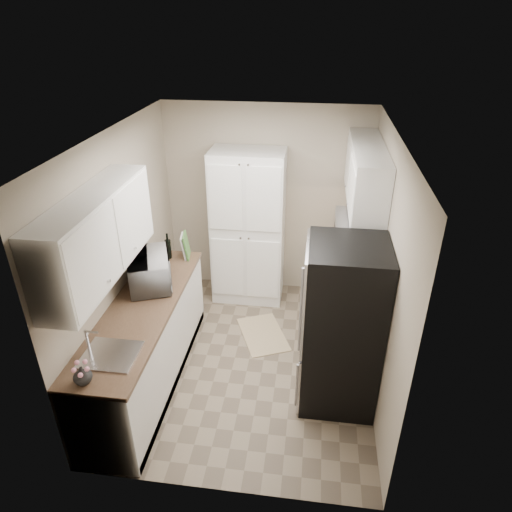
{
  "coord_description": "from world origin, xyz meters",
  "views": [
    {
      "loc": [
        0.6,
        -3.9,
        3.45
      ],
      "look_at": [
        0.06,
        0.15,
        1.24
      ],
      "focal_mm": 32.0,
      "sensor_mm": 36.0,
      "label": 1
    }
  ],
  "objects_px": {
    "electric_range": "(340,311)",
    "wine_bottle": "(168,247)",
    "pantry_cabinet": "(248,228)",
    "microwave": "(150,270)",
    "refrigerator": "(342,327)",
    "toaster_oven": "(349,231)"
  },
  "relations": [
    {
      "from": "electric_range",
      "to": "wine_bottle",
      "type": "relative_size",
      "value": 4.04
    },
    {
      "from": "pantry_cabinet",
      "to": "wine_bottle",
      "type": "bearing_deg",
      "value": -137.14
    },
    {
      "from": "pantry_cabinet",
      "to": "microwave",
      "type": "bearing_deg",
      "value": -121.36
    },
    {
      "from": "electric_range",
      "to": "refrigerator",
      "type": "distance_m",
      "value": 0.88
    },
    {
      "from": "refrigerator",
      "to": "microwave",
      "type": "bearing_deg",
      "value": 169.04
    },
    {
      "from": "electric_range",
      "to": "refrigerator",
      "type": "relative_size",
      "value": 0.66
    },
    {
      "from": "electric_range",
      "to": "wine_bottle",
      "type": "distance_m",
      "value": 2.08
    },
    {
      "from": "electric_range",
      "to": "toaster_oven",
      "type": "xyz_separation_m",
      "value": [
        0.09,
        0.95,
        0.54
      ]
    },
    {
      "from": "pantry_cabinet",
      "to": "wine_bottle",
      "type": "xyz_separation_m",
      "value": [
        -0.81,
        -0.76,
        0.06
      ]
    },
    {
      "from": "pantry_cabinet",
      "to": "electric_range",
      "type": "xyz_separation_m",
      "value": [
        1.17,
        -0.93,
        -0.52
      ]
    },
    {
      "from": "pantry_cabinet",
      "to": "refrigerator",
      "type": "xyz_separation_m",
      "value": [
        1.14,
        -1.73,
        -0.15
      ]
    },
    {
      "from": "electric_range",
      "to": "microwave",
      "type": "distance_m",
      "value": 2.13
    },
    {
      "from": "toaster_oven",
      "to": "microwave",
      "type": "bearing_deg",
      "value": -160.26
    },
    {
      "from": "pantry_cabinet",
      "to": "toaster_oven",
      "type": "relative_size",
      "value": 5.64
    },
    {
      "from": "electric_range",
      "to": "refrigerator",
      "type": "height_order",
      "value": "refrigerator"
    },
    {
      "from": "wine_bottle",
      "to": "microwave",
      "type": "bearing_deg",
      "value": -90.49
    },
    {
      "from": "electric_range",
      "to": "wine_bottle",
      "type": "bearing_deg",
      "value": 175.15
    },
    {
      "from": "pantry_cabinet",
      "to": "toaster_oven",
      "type": "bearing_deg",
      "value": 1.13
    },
    {
      "from": "refrigerator",
      "to": "wine_bottle",
      "type": "distance_m",
      "value": 2.19
    },
    {
      "from": "refrigerator",
      "to": "wine_bottle",
      "type": "height_order",
      "value": "refrigerator"
    },
    {
      "from": "refrigerator",
      "to": "wine_bottle",
      "type": "bearing_deg",
      "value": 153.64
    },
    {
      "from": "microwave",
      "to": "refrigerator",
      "type": "bearing_deg",
      "value": -121.88
    }
  ]
}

